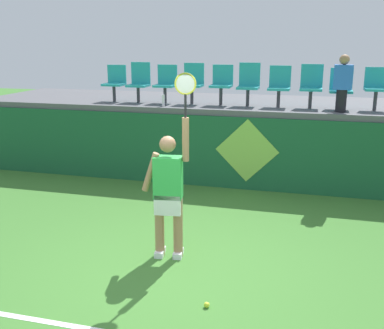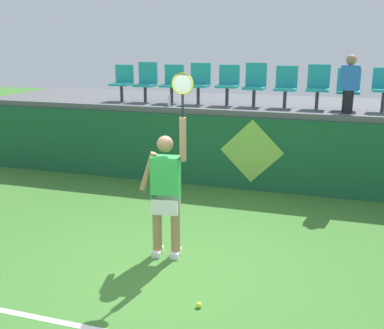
# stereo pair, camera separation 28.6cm
# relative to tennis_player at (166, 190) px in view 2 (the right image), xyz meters

# --- Properties ---
(ground_plane) EXTENTS (40.00, 40.00, 0.00)m
(ground_plane) POSITION_rel_tennis_player_xyz_m (0.20, -0.44, -0.96)
(ground_plane) COLOR #3D752D
(court_back_wall) EXTENTS (11.92, 0.20, 1.47)m
(court_back_wall) POSITION_rel_tennis_player_xyz_m (0.20, 3.32, -0.23)
(court_back_wall) COLOR #195633
(court_back_wall) RESTS_ON ground_plane
(spectator_platform) EXTENTS (11.92, 2.91, 0.12)m
(spectator_platform) POSITION_rel_tennis_player_xyz_m (0.20, 4.72, 0.57)
(spectator_platform) COLOR #56565B
(spectator_platform) RESTS_ON court_back_wall
(tennis_player) EXTENTS (0.75, 0.31, 2.53)m
(tennis_player) POSITION_rel_tennis_player_xyz_m (0.00, 0.00, 0.00)
(tennis_player) COLOR white
(tennis_player) RESTS_ON ground_plane
(tennis_ball) EXTENTS (0.07, 0.07, 0.07)m
(tennis_ball) POSITION_rel_tennis_player_xyz_m (0.80, -1.14, -0.93)
(tennis_ball) COLOR #D1E533
(tennis_ball) RESTS_ON ground_plane
(water_bottle) EXTENTS (0.06, 0.06, 0.24)m
(water_bottle) POSITION_rel_tennis_player_xyz_m (-1.22, 3.49, 0.75)
(water_bottle) COLOR white
(water_bottle) RESTS_ON spectator_platform
(stadium_chair_0) EXTENTS (0.44, 0.42, 0.80)m
(stadium_chair_0) POSITION_rel_tennis_player_xyz_m (-2.53, 4.03, 1.07)
(stadium_chair_0) COLOR #38383D
(stadium_chair_0) RESTS_ON spectator_platform
(stadium_chair_1) EXTENTS (0.44, 0.42, 0.87)m
(stadium_chair_1) POSITION_rel_tennis_player_xyz_m (-1.95, 4.04, 1.09)
(stadium_chair_1) COLOR #38383D
(stadium_chair_1) RESTS_ON spectator_platform
(stadium_chair_2) EXTENTS (0.44, 0.42, 0.82)m
(stadium_chair_2) POSITION_rel_tennis_player_xyz_m (-1.33, 4.03, 1.08)
(stadium_chair_2) COLOR #38383D
(stadium_chair_2) RESTS_ON spectator_platform
(stadium_chair_3) EXTENTS (0.44, 0.42, 0.87)m
(stadium_chair_3) POSITION_rel_tennis_player_xyz_m (-0.72, 4.04, 1.11)
(stadium_chair_3) COLOR #38383D
(stadium_chair_3) RESTS_ON spectator_platform
(stadium_chair_4) EXTENTS (0.44, 0.42, 0.84)m
(stadium_chair_4) POSITION_rel_tennis_player_xyz_m (-0.09, 4.03, 1.10)
(stadium_chair_4) COLOR #38383D
(stadium_chair_4) RESTS_ON spectator_platform
(stadium_chair_5) EXTENTS (0.44, 0.42, 0.89)m
(stadium_chair_5) POSITION_rel_tennis_player_xyz_m (0.48, 4.04, 1.11)
(stadium_chair_5) COLOR #38383D
(stadium_chair_5) RESTS_ON spectator_platform
(stadium_chair_6) EXTENTS (0.44, 0.42, 0.84)m
(stadium_chair_6) POSITION_rel_tennis_player_xyz_m (1.12, 4.03, 1.09)
(stadium_chair_6) COLOR #38383D
(stadium_chair_6) RESTS_ON spectator_platform
(stadium_chair_7) EXTENTS (0.44, 0.42, 0.87)m
(stadium_chair_7) POSITION_rel_tennis_player_xyz_m (1.75, 4.04, 1.10)
(stadium_chair_7) COLOR #38383D
(stadium_chair_7) RESTS_ON spectator_platform
(stadium_chair_8) EXTENTS (0.44, 0.42, 0.80)m
(stadium_chair_8) POSITION_rel_tennis_player_xyz_m (2.33, 4.03, 1.06)
(stadium_chair_8) COLOR #38383D
(stadium_chair_8) RESTS_ON spectator_platform
(stadium_chair_9) EXTENTS (0.44, 0.42, 0.83)m
(stadium_chair_9) POSITION_rel_tennis_player_xyz_m (2.98, 4.03, 1.10)
(stadium_chair_9) COLOR #38383D
(stadium_chair_9) RESTS_ON spectator_platform
(spectator_0) EXTENTS (0.34, 0.20, 1.08)m
(spectator_0) POSITION_rel_tennis_player_xyz_m (2.33, 3.60, 1.19)
(spectator_0) COLOR black
(spectator_0) RESTS_ON spectator_platform
(wall_signage_mount) EXTENTS (1.27, 0.01, 1.45)m
(wall_signage_mount) POSITION_rel_tennis_player_xyz_m (0.60, 3.21, -0.96)
(wall_signage_mount) COLOR #195633
(wall_signage_mount) RESTS_ON ground_plane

